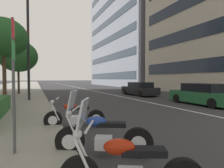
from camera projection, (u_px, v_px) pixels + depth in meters
sidewalk_right_plaza at (8, 89)px, 27.62m from camera, size 160.00×10.00×0.15m
lane_centre_stripe at (75, 87)px, 37.02m from camera, size 110.00×0.16×0.01m
motorcycle_under_tarp at (102, 137)px, 3.84m from camera, size 1.13×2.02×1.49m
motorcycle_nearest_camera at (74, 116)px, 6.10m from camera, size 0.76×2.10×1.09m
car_mid_block_traffic at (202, 95)px, 11.61m from camera, size 4.38×1.90×1.45m
car_far_down_avenue at (139, 89)px, 18.14m from camera, size 4.69×1.90×1.40m
parking_sign_by_curb at (14, 69)px, 3.62m from camera, size 0.32×0.06×2.90m
street_lamp_with_banners at (32, 30)px, 12.92m from camera, size 1.26×2.13×9.01m
street_tree_near_plaza_corner at (4, 38)px, 10.77m from camera, size 2.87×2.87×5.45m
street_tree_mid_sidewalk at (18, 56)px, 18.21m from camera, size 3.94×3.94×5.71m
office_tower_mid_left at (137, 27)px, 45.40m from camera, size 28.70×16.58×31.07m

